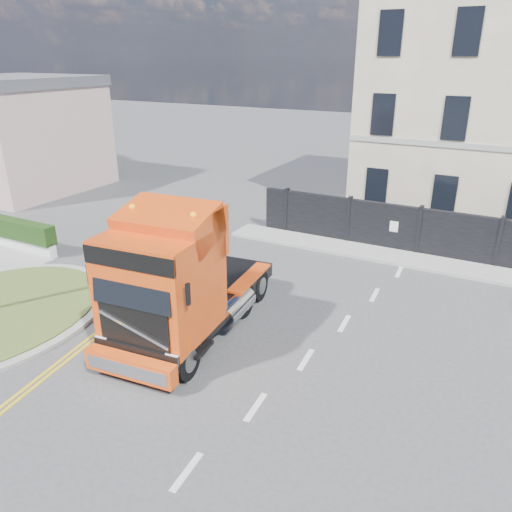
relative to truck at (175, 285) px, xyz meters
The scene contains 6 objects.
ground 2.32m from the truck, 60.74° to the left, with size 120.00×120.00×0.00m, color #424244.
seaside_bldg_pink 21.88m from the truck, 152.01° to the left, with size 8.00×8.00×6.00m, color #CAA59D.
hoarding_fence 12.59m from the truck, 54.73° to the left, with size 18.80×0.25×2.00m.
georgian_building 19.39m from the truck, 69.32° to the left, with size 12.30×10.30×12.80m.
pavement_far 11.64m from the truck, 54.38° to the left, with size 20.00×1.60×0.12m, color gray.
truck is the anchor object (origin of this frame).
Camera 1 is at (7.20, -11.30, 7.80)m, focal length 35.00 mm.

